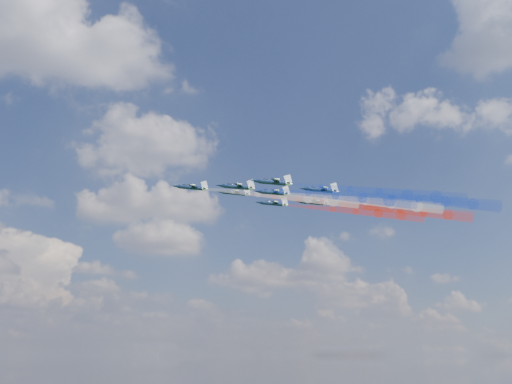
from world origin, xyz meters
name	(u,v)px	position (x,y,z in m)	size (l,w,h in m)	color
jet_lead	(191,188)	(4.15, 18.02, 171.96)	(9.27, 11.59, 3.09)	black
trail_lead	(283,196)	(30.66, 9.05, 169.36)	(3.86, 45.98, 3.86)	white
jet_inner_left	(237,187)	(13.84, 2.16, 168.85)	(9.27, 11.59, 3.09)	black
trail_inner_left	(335,196)	(40.35, -6.80, 166.25)	(3.86, 45.98, 3.86)	blue
jet_inner_right	(235,193)	(19.59, 23.59, 173.02)	(9.27, 11.59, 3.09)	black
trail_inner_right	(322,201)	(46.10, 14.62, 170.42)	(3.86, 45.98, 3.86)	red
jet_outer_left	(273,182)	(19.70, -11.73, 166.94)	(9.27, 11.59, 3.09)	black
trail_outer_left	(379,192)	(46.21, -20.69, 164.34)	(3.86, 45.98, 3.86)	blue
jet_center_third	(273,193)	(27.32, 8.90, 170.02)	(9.27, 11.59, 3.09)	black
trail_center_third	(366,201)	(53.84, -0.07, 167.42)	(3.86, 45.98, 3.86)	white
jet_outer_right	(273,204)	(35.04, 29.76, 172.17)	(9.27, 11.59, 3.09)	black
trail_outer_right	(356,211)	(61.55, 20.79, 169.57)	(3.86, 45.98, 3.86)	red
jet_rear_left	(320,190)	(36.77, -4.68, 168.16)	(9.27, 11.59, 3.09)	black
trail_rear_left	(419,199)	(63.28, -13.64, 165.57)	(3.86, 45.98, 3.86)	blue
jet_rear_right	(313,203)	(43.83, 16.28, 170.05)	(9.27, 11.59, 3.09)	black
trail_rear_right	(400,210)	(70.35, 7.31, 167.45)	(3.86, 45.98, 3.86)	red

